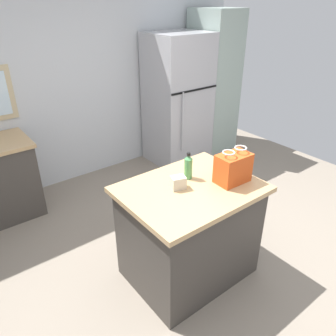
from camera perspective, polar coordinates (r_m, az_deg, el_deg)
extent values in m
plane|color=gray|center=(3.25, 5.77, -16.94)|extent=(6.14, 6.14, 0.00)
cube|color=silver|center=(4.49, -15.74, 14.20)|extent=(5.11, 0.10, 2.61)
cube|color=#423D38|center=(2.93, 3.66, -11.30)|extent=(1.02, 0.77, 0.86)
cube|color=tan|center=(2.67, 3.95, -3.72)|extent=(1.10, 0.85, 0.04)
cube|color=#B7B7BC|center=(4.89, 1.67, 11.62)|extent=(0.82, 0.72, 1.85)
cube|color=black|center=(4.57, 4.67, 13.27)|extent=(0.80, 0.01, 0.02)
cylinder|color=#B7B7BC|center=(4.53, 2.56, 7.81)|extent=(0.02, 0.02, 0.83)
cube|color=#9EB2A8|center=(5.32, 7.77, 14.24)|extent=(0.55, 0.68, 2.13)
cube|color=#DB511E|center=(2.73, 11.16, -0.04)|extent=(0.29, 0.19, 0.24)
torus|color=white|center=(2.61, 10.45, 2.67)|extent=(0.11, 0.11, 0.01)
torus|color=white|center=(2.71, 12.47, 3.41)|extent=(0.11, 0.11, 0.01)
cube|color=beige|center=(2.62, 1.77, -2.53)|extent=(0.13, 0.12, 0.10)
cylinder|color=#4C9956|center=(2.75, 3.51, -0.09)|extent=(0.07, 0.07, 0.18)
cone|color=#4C9956|center=(2.70, 3.58, 1.88)|extent=(0.06, 0.06, 0.03)
cylinder|color=black|center=(2.69, 3.59, 2.41)|extent=(0.03, 0.03, 0.02)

